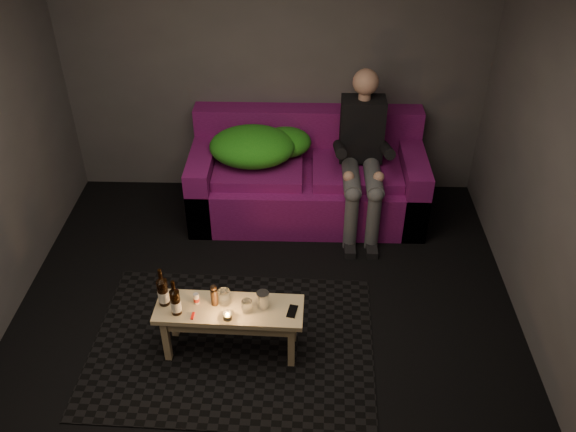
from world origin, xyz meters
The scene contains 17 objects.
floor centered at (0.00, 0.00, 0.00)m, with size 4.50×4.50×0.00m, color black.
room centered at (0.00, 0.47, 1.64)m, with size 4.50×4.50×4.50m.
rug centered at (-0.23, 0.01, 0.00)m, with size 2.10×1.53×0.01m, color black.
sofa centered at (0.32, 1.82, 0.34)m, with size 2.18×0.98×0.94m.
green_blanket centered at (-0.14, 1.81, 0.71)m, with size 0.96×0.65×0.33m.
person centered at (0.81, 1.65, 0.75)m, with size 0.39×0.90×1.45m.
coffee_table centered at (-0.23, -0.04, 0.35)m, with size 1.06×0.37×0.43m.
beer_bottle_a centered at (-0.69, 0.00, 0.55)m, with size 0.08×0.08×0.31m.
beer_bottle_b centered at (-0.59, -0.09, 0.54)m, with size 0.07×0.07×0.29m.
salt_shaker centered at (-0.46, 0.01, 0.47)m, with size 0.04×0.04×0.08m, color silver.
pepper_mill centered at (-0.33, 0.00, 0.50)m, with size 0.05×0.05×0.13m, color black.
tumbler_back centered at (-0.27, 0.02, 0.48)m, with size 0.09×0.09×0.11m, color white.
tealight centered at (-0.23, -0.14, 0.46)m, with size 0.06×0.06×0.05m.
tumbler_front centered at (-0.10, -0.07, 0.48)m, with size 0.08×0.08×0.10m, color white.
steel_cup centered at (0.01, -0.01, 0.49)m, with size 0.09×0.09×0.12m, color silver.
smartphone centered at (0.22, -0.06, 0.43)m, with size 0.06×0.13×0.01m, color black.
red_lighter centered at (-0.47, -0.13, 0.44)m, with size 0.02×0.07×0.01m, color red.
Camera 1 is at (0.28, -3.14, 3.48)m, focal length 38.00 mm.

